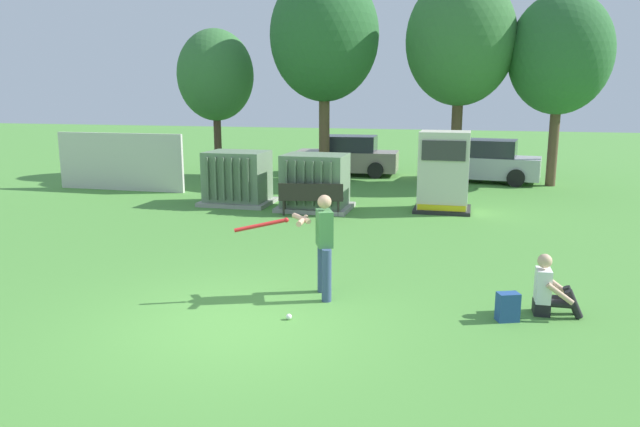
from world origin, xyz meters
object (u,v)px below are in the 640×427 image
at_px(batter, 321,240).
at_px(park_bench, 311,197).
at_px(backpack, 507,307).
at_px(parked_car_leftmost, 348,157).
at_px(sports_ball, 289,317).
at_px(transformer_west, 238,179).
at_px(parked_car_left_of_center, 484,162).
at_px(transformer_mid_west, 315,183).
at_px(generator_enclosure, 444,172).
at_px(seated_spectator, 549,291).

bearing_deg(batter, park_bench, 106.63).
bearing_deg(park_bench, batter, -73.37).
distance_m(backpack, parked_car_leftmost, 16.32).
height_order(batter, sports_ball, batter).
relative_size(backpack, parked_car_leftmost, 0.10).
bearing_deg(batter, sports_ball, -100.76).
distance_m(transformer_west, parked_car_left_of_center, 9.95).
bearing_deg(parked_car_leftmost, backpack, -69.75).
bearing_deg(transformer_mid_west, transformer_west, 174.36).
xyz_separation_m(generator_enclosure, parked_car_left_of_center, (1.21, 6.23, -0.38)).
bearing_deg(transformer_west, transformer_mid_west, -5.64).
xyz_separation_m(seated_spectator, backpack, (-0.63, -0.44, -0.16)).
distance_m(transformer_mid_west, backpack, 9.21).
bearing_deg(sports_ball, parked_car_leftmost, 98.63).
relative_size(parked_car_leftmost, parked_car_left_of_center, 0.98).
bearing_deg(parked_car_leftmost, parked_car_left_of_center, -7.16).
bearing_deg(seated_spectator, park_bench, 131.04).
xyz_separation_m(transformer_mid_west, batter, (2.04, -7.34, 0.19)).
bearing_deg(transformer_west, seated_spectator, -42.50).
bearing_deg(generator_enclosure, batter, -101.25).
relative_size(park_bench, seated_spectator, 1.91).
height_order(transformer_west, batter, batter).
relative_size(batter, parked_car_leftmost, 0.41).
distance_m(generator_enclosure, parked_car_leftmost, 8.13).
bearing_deg(parked_car_left_of_center, transformer_west, -137.90).
distance_m(transformer_west, batter, 8.87).
distance_m(generator_enclosure, seated_spectator, 8.23).
distance_m(transformer_mid_west, parked_car_left_of_center, 8.45).
bearing_deg(backpack, transformer_mid_west, 123.16).
xyz_separation_m(transformer_west, parked_car_leftmost, (1.92, 7.36, -0.04)).
bearing_deg(transformer_mid_west, batter, -74.47).
bearing_deg(park_bench, parked_car_left_of_center, 58.74).
xyz_separation_m(generator_enclosure, sports_ball, (-1.81, -9.16, -1.09)).
xyz_separation_m(transformer_mid_west, parked_car_left_of_center, (4.85, 6.92, -0.04)).
bearing_deg(transformer_west, batter, -58.95).
bearing_deg(park_bench, transformer_west, 156.79).
bearing_deg(backpack, generator_enclosure, 99.40).
bearing_deg(generator_enclosure, sports_ball, -101.19).
xyz_separation_m(backpack, parked_car_leftmost, (-5.64, 15.30, 0.54)).
xyz_separation_m(transformer_mid_west, generator_enclosure, (3.64, 0.69, 0.35)).
xyz_separation_m(transformer_west, generator_enclosure, (6.17, 0.44, 0.35)).
distance_m(park_bench, parked_car_left_of_center, 9.13).
relative_size(generator_enclosure, seated_spectator, 2.39).
distance_m(batter, sports_ball, 1.48).
bearing_deg(park_bench, sports_ball, -77.28).
bearing_deg(parked_car_left_of_center, batter, -101.13).
relative_size(transformer_west, park_bench, 1.14).
bearing_deg(parked_car_left_of_center, backpack, -89.30).
bearing_deg(backpack, parked_car_left_of_center, 90.70).
bearing_deg(generator_enclosure, seated_spectator, -75.72).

